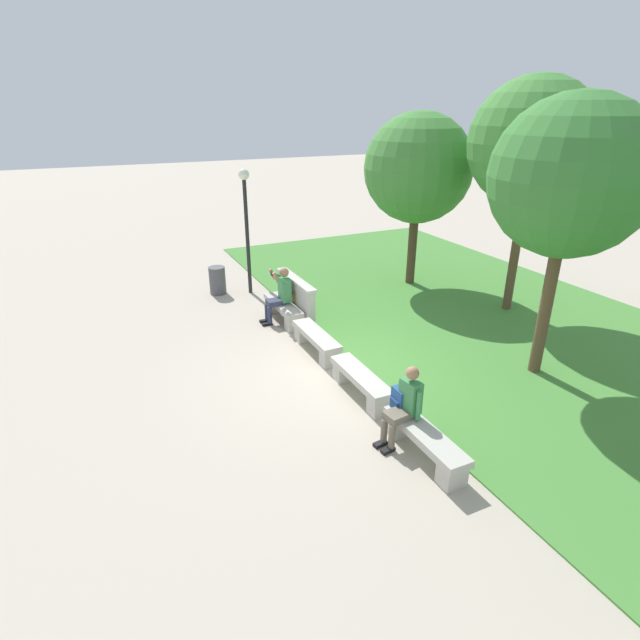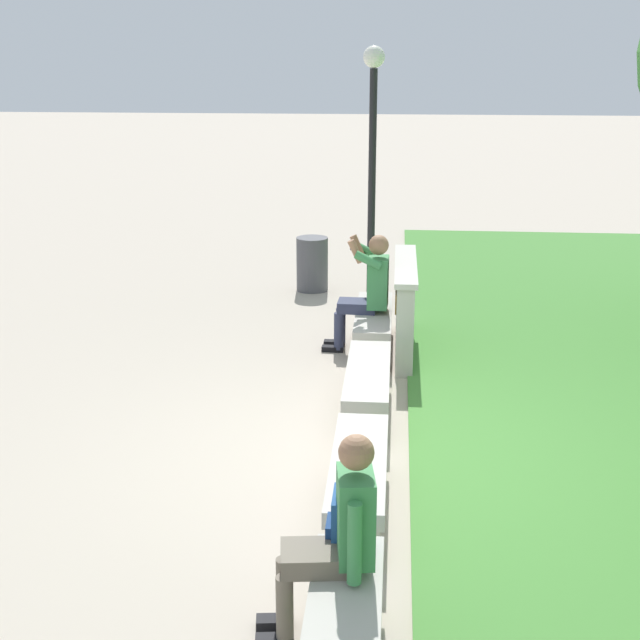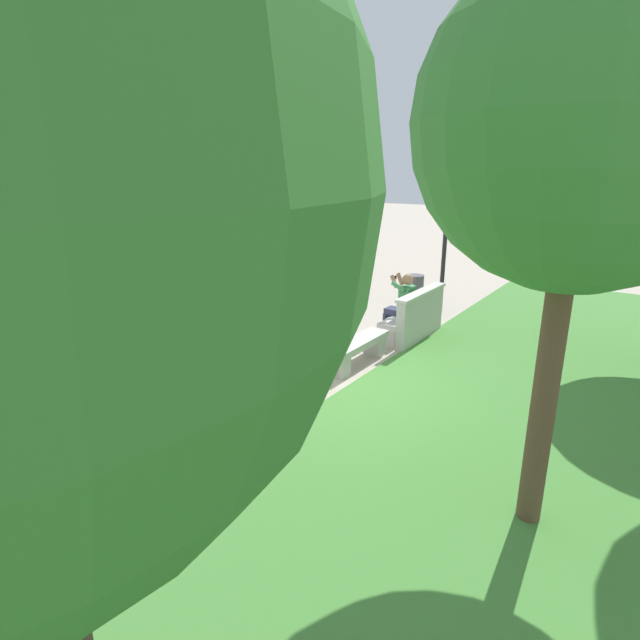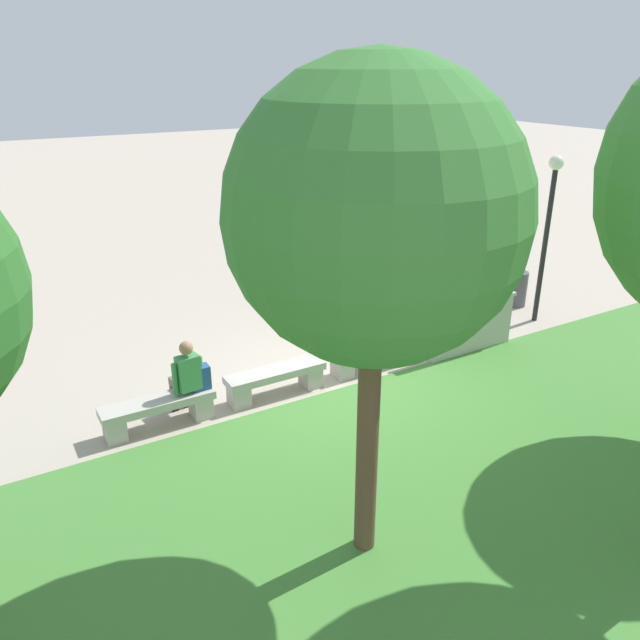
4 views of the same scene
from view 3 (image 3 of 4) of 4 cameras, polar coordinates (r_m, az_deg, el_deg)
The scene contains 12 objects.
ground_plane at distance 8.16m, azimuth 0.87°, elevation -7.05°, with size 80.00×80.00×0.00m, color #B2A593.
bench_main at distance 10.35m, azimuth 9.62°, elevation -0.32°, with size 1.62×0.40×0.45m.
bench_near at distance 8.78m, azimuth 4.31°, elevation -3.28°, with size 1.62×0.40×0.45m.
bench_mid at distance 7.35m, azimuth -3.24°, elevation -7.40°, with size 1.62×0.40×0.45m.
bench_far at distance 6.16m, azimuth -14.31°, elevation -13.04°, with size 1.62×0.40×0.45m.
backrest_wall_with_plaque at distance 10.16m, azimuth 11.41°, elevation 0.57°, with size 1.88×0.24×1.01m.
person_photographer at distance 10.24m, azimuth 9.29°, elevation 2.10°, with size 0.48×0.73×1.32m.
person_distant at distance 6.30m, azimuth -11.81°, elevation -8.27°, with size 0.48×0.70×1.26m.
backpack at distance 6.40m, azimuth -10.17°, elevation -8.22°, with size 0.28×0.24×0.43m.
tree_far_back at distance 4.64m, azimuth 27.92°, elevation 19.18°, with size 2.69×2.69×5.01m.
trash_bin at distance 12.91m, azimuth 10.76°, elevation 3.44°, with size 0.44×0.44×0.75m, color #4C4C51.
lamp_post at distance 12.03m, azimuth 14.26°, elevation 11.09°, with size 0.28×0.28×3.29m.
Camera 3 is at (6.18, 4.18, 3.31)m, focal length 28.00 mm.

